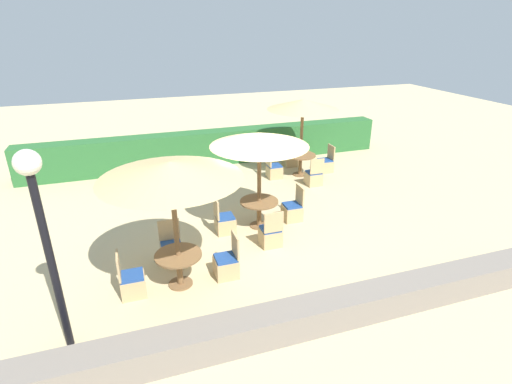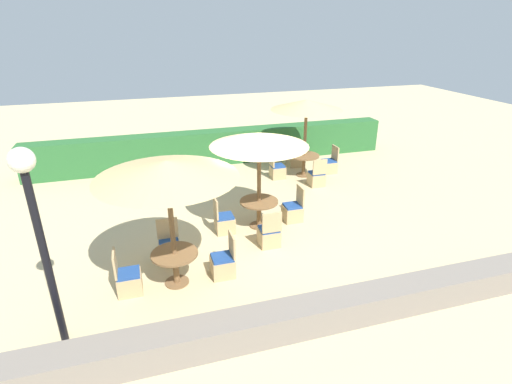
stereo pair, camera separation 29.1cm
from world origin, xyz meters
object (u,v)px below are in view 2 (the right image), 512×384
(round_table_front_left, at_px, (175,261))
(parasol_center, at_px, (259,140))
(patio_chair_back_right_south, at_px, (317,178))
(patio_chair_back_right_north, at_px, (294,159))
(patio_chair_center_east, at_px, (293,211))
(parasol_front_left, at_px, (167,170))
(patio_chair_front_left_west, at_px, (128,280))
(patio_chair_back_right_east, at_px, (329,165))
(patio_chair_front_left_east, at_px, (223,264))
(patio_chair_front_left_north, at_px, (170,250))
(patio_chair_back_right_west, at_px, (277,170))
(lamp_post, at_px, (34,212))
(round_table_center, at_px, (259,207))
(parasol_back_right, at_px, (307,105))
(patio_chair_center_south, at_px, (269,235))
(patio_chair_center_west, at_px, (224,222))
(round_table_back_right, at_px, (304,160))

(round_table_front_left, bearing_deg, parasol_center, 38.67)
(patio_chair_back_right_south, bearing_deg, patio_chair_back_right_north, 89.77)
(patio_chair_center_east, xyz_separation_m, parasol_front_left, (-3.25, -1.90, 2.17))
(parasol_center, xyz_separation_m, patio_chair_front_left_west, (-3.21, -1.86, -2.03))
(patio_chair_back_right_north, height_order, patio_chair_front_left_west, same)
(patio_chair_back_right_south, bearing_deg, patio_chair_back_right_east, 46.38)
(patio_chair_front_left_east, bearing_deg, parasol_center, -35.95)
(patio_chair_front_left_west, height_order, patio_chair_front_left_north, same)
(patio_chair_back_right_west, height_order, patio_chair_front_left_east, same)
(lamp_post, relative_size, patio_chair_back_right_south, 3.57)
(patio_chair_back_right_north, bearing_deg, parasol_center, 57.58)
(patio_chair_back_right_south, bearing_deg, round_table_center, -140.84)
(patio_chair_back_right_west, distance_m, patio_chair_front_left_north, 5.63)
(patio_chair_back_right_west, xyz_separation_m, patio_chair_center_east, (-0.63, -3.03, 0.00))
(patio_chair_back_right_north, bearing_deg, patio_chair_back_right_south, 89.77)
(patio_chair_back_right_west, height_order, parasol_center, parasol_center)
(parasol_back_right, distance_m, parasol_center, 3.96)
(parasol_center, relative_size, round_table_center, 2.54)
(patio_chair_back_right_south, xyz_separation_m, patio_chair_back_right_west, (-0.98, 1.00, 0.00))
(patio_chair_back_right_north, xyz_separation_m, patio_chair_center_east, (-1.62, -4.00, 0.00))
(patio_chair_back_right_east, relative_size, parasol_center, 0.38)
(round_table_center, xyz_separation_m, patio_chair_center_south, (-0.05, -0.98, -0.28))
(patio_chair_center_south, bearing_deg, patio_chair_center_east, 45.86)
(parasol_center, distance_m, patio_chair_front_left_north, 3.24)
(round_table_center, bearing_deg, round_table_front_left, -141.33)
(patio_chair_back_right_south, relative_size, patio_chair_center_west, 1.00)
(patio_chair_back_right_east, relative_size, patio_chair_center_west, 1.00)
(patio_chair_back_right_north, relative_size, patio_chair_front_left_west, 1.00)
(round_table_front_left, bearing_deg, patio_chair_center_east, 30.25)
(parasol_back_right, height_order, patio_chair_front_left_west, parasol_back_right)
(round_table_back_right, height_order, patio_chair_center_east, patio_chair_center_east)
(parasol_front_left, height_order, patio_chair_front_left_west, parasol_front_left)
(round_table_back_right, xyz_separation_m, patio_chair_front_left_north, (-4.86, -4.00, -0.30))
(patio_chair_back_right_east, height_order, patio_chair_center_west, same)
(parasol_back_right, xyz_separation_m, parasol_center, (-2.53, -3.05, -0.10))
(round_table_front_left, relative_size, patio_chair_front_left_east, 0.99)
(parasol_back_right, xyz_separation_m, round_table_front_left, (-4.82, -4.89, -1.87))
(patio_chair_back_right_west, distance_m, patio_chair_center_east, 3.09)
(round_table_center, bearing_deg, patio_chair_front_left_east, -125.95)
(patio_chair_back_right_north, distance_m, round_table_center, 4.81)
(parasol_center, relative_size, patio_chair_front_left_west, 2.65)
(patio_chair_center_east, bearing_deg, parasol_center, 93.51)
(patio_chair_back_right_south, distance_m, patio_chair_front_left_west, 7.00)
(patio_chair_center_south, distance_m, patio_chair_front_left_north, 2.28)
(parasol_center, relative_size, patio_chair_center_south, 2.65)
(round_table_front_left, bearing_deg, lamp_post, -152.10)
(lamp_post, relative_size, patio_chair_front_left_west, 3.57)
(round_table_front_left, relative_size, patio_chair_front_left_west, 0.99)
(round_table_center, bearing_deg, lamp_post, -145.96)
(patio_chair_back_right_south, xyz_separation_m, patio_chair_back_right_east, (0.93, 0.97, 0.00))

